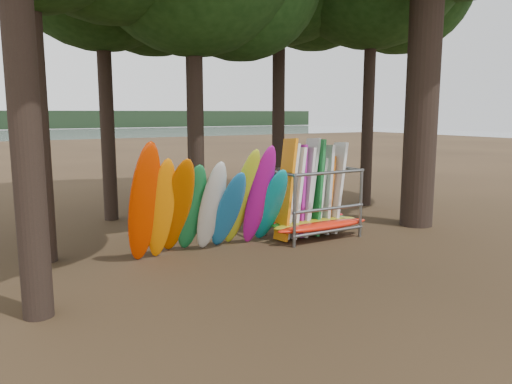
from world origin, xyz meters
TOP-DOWN VIEW (x-y plane):
  - ground at (0.00, 0.00)m, footprint 120.00×120.00m
  - lake at (0.00, 60.00)m, footprint 160.00×160.00m
  - far_shore at (0.00, 110.00)m, footprint 160.00×4.00m
  - kayak_row at (-2.16, 1.00)m, footprint 4.44×1.86m
  - storage_rack at (1.19, 1.11)m, footprint 3.12×1.54m

SIDE VIEW (x-z plane):
  - ground at x=0.00m, z-range 0.00..0.00m
  - lake at x=0.00m, z-range 0.00..0.00m
  - storage_rack at x=1.19m, z-range -0.49..2.42m
  - kayak_row at x=-2.16m, z-range -0.28..2.82m
  - far_shore at x=0.00m, z-range 0.00..4.00m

